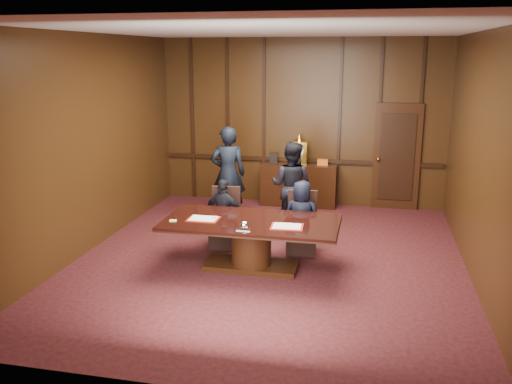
% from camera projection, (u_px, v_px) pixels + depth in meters
% --- Properties ---
extents(room, '(7.00, 7.04, 3.50)m').
position_uv_depth(room, '(276.00, 151.00, 8.26)').
color(room, black).
rests_on(room, ground).
extents(sideboard, '(1.60, 0.45, 1.54)m').
position_uv_depth(sideboard, '(299.00, 183.00, 11.53)').
color(sideboard, black).
rests_on(sideboard, ground).
extents(conference_table, '(2.62, 1.32, 0.76)m').
position_uv_depth(conference_table, '(251.00, 236.00, 8.12)').
color(conference_table, black).
rests_on(conference_table, ground).
extents(folder_left, '(0.46, 0.33, 0.02)m').
position_uv_depth(folder_left, '(204.00, 219.00, 8.11)').
color(folder_left, '#A21A0E').
rests_on(folder_left, conference_table).
extents(folder_right, '(0.48, 0.36, 0.02)m').
position_uv_depth(folder_right, '(287.00, 226.00, 7.75)').
color(folder_right, '#A21A0E').
rests_on(folder_right, conference_table).
extents(inkstand, '(0.20, 0.14, 0.12)m').
position_uv_depth(inkstand, '(244.00, 226.00, 7.62)').
color(inkstand, white).
rests_on(inkstand, conference_table).
extents(notepad, '(0.11, 0.09, 0.01)m').
position_uv_depth(notepad, '(173.00, 221.00, 8.03)').
color(notepad, '#ECE773').
rests_on(notepad, conference_table).
extents(chair_left, '(0.53, 0.53, 0.99)m').
position_uv_depth(chair_left, '(225.00, 229.00, 9.14)').
color(chair_left, black).
rests_on(chair_left, ground).
extents(chair_right, '(0.53, 0.53, 0.99)m').
position_uv_depth(chair_right, '(301.00, 234.00, 8.88)').
color(chair_right, black).
rests_on(chair_right, ground).
extents(signatory_left, '(0.71, 0.35, 1.17)m').
position_uv_depth(signatory_left, '(224.00, 214.00, 9.00)').
color(signatory_left, black).
rests_on(signatory_left, ground).
extents(signatory_right, '(0.63, 0.45, 1.22)m').
position_uv_depth(signatory_right, '(301.00, 217.00, 8.72)').
color(signatory_right, black).
rests_on(signatory_right, ground).
extents(witness_left, '(0.76, 0.60, 1.84)m').
position_uv_depth(witness_left, '(228.00, 174.00, 10.43)').
color(witness_left, black).
rests_on(witness_left, ground).
extents(witness_right, '(0.90, 0.76, 1.63)m').
position_uv_depth(witness_right, '(291.00, 186.00, 9.92)').
color(witness_right, black).
rests_on(witness_right, ground).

